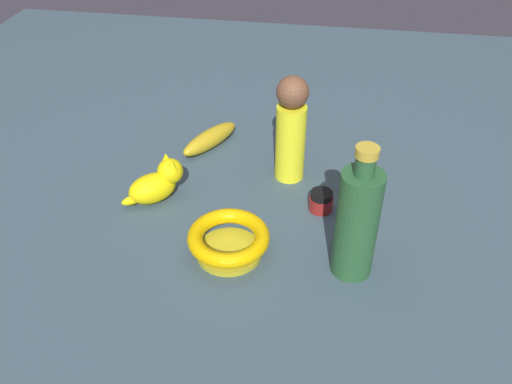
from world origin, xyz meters
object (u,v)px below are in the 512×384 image
at_px(person_figure_adult, 291,128).
at_px(cat_figurine, 157,183).
at_px(bowl, 229,240).
at_px(banana, 210,139).
at_px(bottle_tall, 357,222).
at_px(nail_polish_jar, 321,201).

bearing_deg(person_figure_adult, cat_figurine, 115.67).
xyz_separation_m(bowl, cat_figurine, (0.13, 0.17, 0.01)).
bearing_deg(cat_figurine, banana, -15.75).
relative_size(bottle_tall, person_figure_adult, 1.08).
distance_m(nail_polish_jar, banana, 0.31).
distance_m(cat_figurine, person_figure_adult, 0.28).
bearing_deg(nail_polish_jar, bottle_tall, -158.28).
xyz_separation_m(bottle_tall, cat_figurine, (0.13, 0.37, -0.07)).
height_order(nail_polish_jar, person_figure_adult, person_figure_adult).
height_order(nail_polish_jar, banana, banana).
distance_m(bottle_tall, banana, 0.46).
bearing_deg(cat_figurine, nail_polish_jar, -86.88).
distance_m(bowl, bottle_tall, 0.22).
relative_size(cat_figurine, banana, 0.68).
height_order(bowl, banana, bowl).
relative_size(nail_polish_jar, person_figure_adult, 0.21).
height_order(bowl, cat_figurine, cat_figurine).
bearing_deg(person_figure_adult, banana, 65.92).
height_order(cat_figurine, banana, cat_figurine).
xyz_separation_m(cat_figurine, person_figure_adult, (0.12, -0.24, 0.08)).
xyz_separation_m(banana, person_figure_adult, (-0.08, -0.18, 0.09)).
bearing_deg(nail_polish_jar, person_figure_adult, 35.90).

